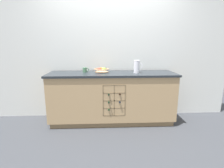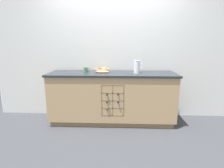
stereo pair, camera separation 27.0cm
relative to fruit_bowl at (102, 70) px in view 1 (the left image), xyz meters
name	(u,v)px [view 1 (the left image)]	position (x,y,z in m)	size (l,w,h in m)	color
ground_plane	(112,121)	(0.18, -0.08, -0.94)	(14.00, 14.00, 0.00)	#383A3F
back_wall	(111,50)	(0.18, 0.28, 0.34)	(4.56, 0.06, 2.55)	silver
kitchen_island	(112,97)	(0.18, -0.08, -0.48)	(2.20, 0.64, 0.90)	olive
fruit_bowl	(102,70)	(0.00, 0.00, 0.00)	(0.26, 0.26, 0.08)	tan
white_pitcher	(137,66)	(0.60, -0.11, 0.07)	(0.15, 0.10, 0.22)	white
ceramic_mug	(85,70)	(-0.29, 0.02, 0.00)	(0.11, 0.07, 0.08)	#4C7A56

